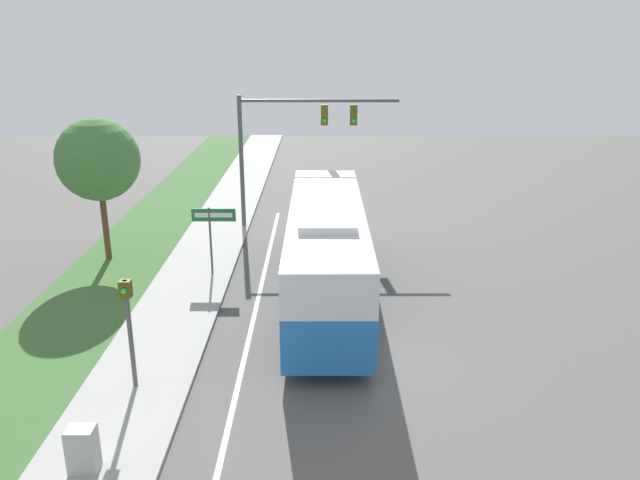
# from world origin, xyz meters

# --- Properties ---
(ground_plane) EXTENTS (80.00, 80.00, 0.00)m
(ground_plane) POSITION_xyz_m (0.00, 0.00, 0.00)
(ground_plane) COLOR #565451
(sidewalk) EXTENTS (2.80, 80.00, 0.12)m
(sidewalk) POSITION_xyz_m (-6.20, 0.00, 0.06)
(sidewalk) COLOR #9E9E99
(sidewalk) RESTS_ON ground_plane
(grass_verge) EXTENTS (3.60, 80.00, 0.10)m
(grass_verge) POSITION_xyz_m (-9.40, 0.00, 0.05)
(grass_verge) COLOR #3D6633
(grass_verge) RESTS_ON ground_plane
(lane_divider_near) EXTENTS (0.14, 30.00, 0.01)m
(lane_divider_near) POSITION_xyz_m (-3.60, 0.00, 0.00)
(lane_divider_near) COLOR silver
(lane_divider_near) RESTS_ON ground_plane
(bus) EXTENTS (2.64, 11.94, 3.46)m
(bus) POSITION_xyz_m (-1.23, 4.32, 1.91)
(bus) COLOR #236BB7
(bus) RESTS_ON ground_plane
(signal_gantry) EXTENTS (7.21, 0.41, 6.14)m
(signal_gantry) POSITION_xyz_m (-2.78, 12.53, 4.45)
(signal_gantry) COLOR #4C4C51
(signal_gantry) RESTS_ON ground_plane
(pedestrian_signal) EXTENTS (0.28, 0.34, 3.04)m
(pedestrian_signal) POSITION_xyz_m (-6.20, -1.62, 2.07)
(pedestrian_signal) COLOR #4C4C51
(pedestrian_signal) RESTS_ON ground_plane
(street_sign) EXTENTS (1.63, 0.08, 2.69)m
(street_sign) POSITION_xyz_m (-5.43, 6.35, 1.98)
(street_sign) COLOR #4C4C51
(street_sign) RESTS_ON ground_plane
(utility_cabinet) EXTENTS (0.58, 0.44, 1.01)m
(utility_cabinet) POSITION_xyz_m (-6.33, -4.88, 0.63)
(utility_cabinet) COLOR #A8A8A3
(utility_cabinet) RESTS_ON sidewalk
(roadside_tree) EXTENTS (3.19, 3.19, 5.64)m
(roadside_tree) POSITION_xyz_m (-9.98, 7.97, 4.13)
(roadside_tree) COLOR brown
(roadside_tree) RESTS_ON grass_verge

